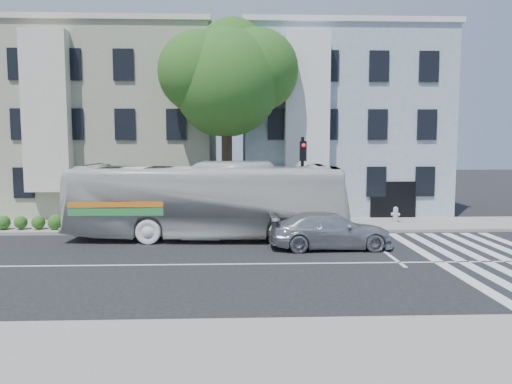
{
  "coord_description": "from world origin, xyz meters",
  "views": [
    {
      "loc": [
        0.48,
        -17.85,
        4.46
      ],
      "look_at": [
        1.29,
        2.44,
        2.4
      ],
      "focal_mm": 35.0,
      "sensor_mm": 36.0,
      "label": 1
    }
  ],
  "objects": [
    {
      "name": "sidewalk_far",
      "position": [
        0.0,
        8.0,
        0.07
      ],
      "size": [
        80.0,
        4.0,
        0.15
      ],
      "primitive_type": "cube",
      "color": "gray",
      "rests_on": "ground"
    },
    {
      "name": "sidewalk_near",
      "position": [
        0.0,
        -8.0,
        0.07
      ],
      "size": [
        80.0,
        4.0,
        0.15
      ],
      "primitive_type": "cube",
      "color": "gray",
      "rests_on": "ground"
    },
    {
      "name": "ground",
      "position": [
        0.0,
        0.0,
        0.0
      ],
      "size": [
        120.0,
        120.0,
        0.0
      ],
      "primitive_type": "plane",
      "color": "black",
      "rests_on": "ground"
    },
    {
      "name": "building_left",
      "position": [
        -7.0,
        15.0,
        5.5
      ],
      "size": [
        12.0,
        10.0,
        11.0
      ],
      "primitive_type": "cube",
      "color": "gray",
      "rests_on": "ground"
    },
    {
      "name": "street_tree",
      "position": [
        0.06,
        8.74,
        7.83
      ],
      "size": [
        7.3,
        5.9,
        11.1
      ],
      "color": "#2D2116",
      "rests_on": "ground"
    },
    {
      "name": "building_right",
      "position": [
        7.0,
        15.0,
        5.5
      ],
      "size": [
        12.0,
        10.0,
        11.0
      ],
      "primitive_type": "cube",
      "color": "#909FAB",
      "rests_on": "ground"
    },
    {
      "name": "hedge",
      "position": [
        -6.71,
        6.8,
        0.5
      ],
      "size": [
        8.5,
        2.46,
        0.7
      ],
      "primitive_type": null,
      "rotation": [
        0.0,
        0.0,
        -0.19
      ],
      "color": "#286721",
      "rests_on": "sidewalk_far"
    },
    {
      "name": "bus",
      "position": [
        -0.83,
        4.9,
        1.77
      ],
      "size": [
        3.74,
        12.85,
        3.54
      ],
      "primitive_type": "imported",
      "rotation": [
        0.0,
        0.0,
        1.51
      ],
      "color": "silver",
      "rests_on": "ground"
    },
    {
      "name": "sedan",
      "position": [
        4.42,
        2.6,
        0.75
      ],
      "size": [
        2.23,
        5.22,
        1.5
      ],
      "primitive_type": "imported",
      "rotation": [
        0.0,
        0.0,
        1.6
      ],
      "color": "silver",
      "rests_on": "ground"
    },
    {
      "name": "fire_hydrant",
      "position": [
        9.0,
        8.22,
        0.58
      ],
      "size": [
        0.48,
        0.31,
        0.84
      ],
      "rotation": [
        0.0,
        0.0,
        -0.37
      ],
      "color": "#AEAFAA",
      "rests_on": "sidewalk_far"
    },
    {
      "name": "traffic_signal",
      "position": [
        3.68,
        5.94,
        3.02
      ],
      "size": [
        0.48,
        0.55,
        4.67
      ],
      "rotation": [
        0.0,
        0.0,
        -0.29
      ],
      "color": "black",
      "rests_on": "ground"
    }
  ]
}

